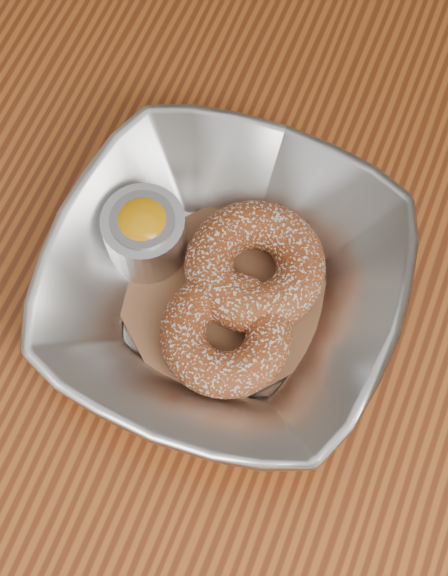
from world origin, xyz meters
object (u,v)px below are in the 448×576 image
at_px(donut_front, 226,334).
at_px(ramekin, 145,233).
at_px(donut_back, 255,266).
at_px(serving_bowl, 224,288).
at_px(table, 206,343).

xyz_separation_m(donut_front, ramekin, (-0.08, 0.05, 0.01)).
bearing_deg(donut_back, serving_bowl, -119.49).
relative_size(donut_back, donut_front, 1.09).
height_order(serving_bowl, donut_front, serving_bowl).
distance_m(serving_bowl, ramekin, 0.07).
bearing_deg(ramekin, serving_bowl, -13.89).
relative_size(table, ramekin, 20.05).
relative_size(table, donut_back, 11.83).
bearing_deg(donut_back, donut_front, -90.75).
height_order(donut_back, ramekin, ramekin).
distance_m(donut_back, ramekin, 0.08).
bearing_deg(serving_bowl, ramekin, 166.11).
xyz_separation_m(table, donut_front, (0.03, -0.03, 0.13)).
height_order(donut_front, ramekin, ramekin).
relative_size(donut_back, ramekin, 1.70).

